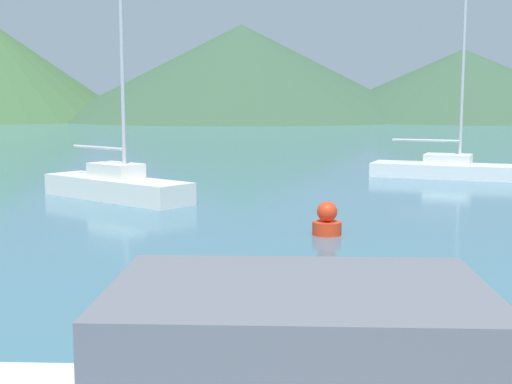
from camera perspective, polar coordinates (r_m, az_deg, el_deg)
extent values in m
cube|color=slate|center=(4.90, 3.41, -13.00)|extent=(2.57, 1.81, 0.98)
cube|color=white|center=(28.94, 15.08, 1.65)|extent=(6.08, 3.73, 0.54)
cube|color=white|center=(28.90, 15.11, 2.57)|extent=(2.07, 1.75, 0.38)
cylinder|color=#BCBCC1|center=(28.89, 16.36, 12.67)|extent=(0.12, 0.12, 10.60)
cylinder|color=#BCBCC1|center=(28.97, 13.43, 4.04)|extent=(2.49, 1.05, 0.10)
cube|color=white|center=(22.41, -11.10, 0.27)|extent=(5.17, 4.61, 0.66)
cube|color=white|center=(22.34, -11.14, 1.69)|extent=(1.91, 1.82, 0.46)
cylinder|color=#BCBCC1|center=(22.01, -10.73, 12.72)|extent=(0.12, 0.12, 8.98)
cylinder|color=#BCBCC1|center=(22.94, -12.49, 3.48)|extent=(1.98, 1.65, 0.10)
cylinder|color=red|center=(16.37, 5.69, -2.90)|extent=(0.67, 0.67, 0.30)
sphere|color=red|center=(16.31, 5.71, -1.57)|extent=(0.47, 0.47, 0.47)
cone|color=#38563D|center=(105.45, -1.17, 9.56)|extent=(54.48, 54.48, 13.68)
cone|color=#38563D|center=(107.48, 16.18, 8.25)|extent=(46.08, 46.08, 10.03)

